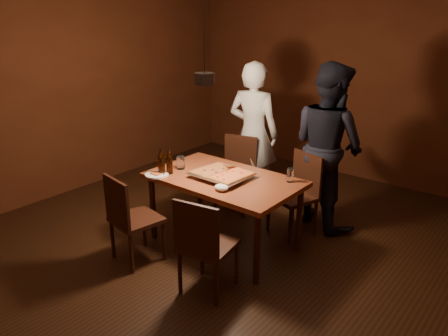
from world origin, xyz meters
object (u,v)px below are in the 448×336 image
Objects in this scene: chair_far_right at (299,186)px; chair_near_right at (203,239)px; dining_table at (224,184)px; beer_bottle_b at (169,162)px; pendant_lamp at (205,77)px; chair_near_left at (128,212)px; diner_white at (253,134)px; pizza_tray at (222,175)px; plate_slice at (157,174)px; beer_bottle_a at (161,162)px; chair_far_left at (237,166)px; diner_dark at (328,146)px.

chair_far_right is 1.08× the size of chair_near_right.
beer_bottle_b reaches higher than dining_table.
pendant_lamp reaches higher than chair_near_right.
diner_white is at bearing 98.74° from chair_near_left.
diner_white is (-0.43, 1.15, 0.11)m from pizza_tray.
pizza_tray is 2.31× the size of plate_slice.
beer_bottle_a is at bearing -147.09° from pizza_tray.
chair_near_left is 0.27× the size of diner_white.
chair_far_right and chair_near_right have the same top height.
pendant_lamp is at bearing 79.89° from chair_far_right.
chair_near_right is 1.83× the size of beer_bottle_a.
chair_far_right is 0.48× the size of pendant_lamp.
dining_table is 0.85× the size of diner_white.
diner_white is 1.61× the size of pendant_lamp.
chair_far_right is at bearing 69.00° from chair_near_left.
dining_table is 5.61× the size of beer_bottle_a.
chair_near_left and chair_near_right have the same top height.
chair_far_left is 0.46m from diner_white.
chair_far_left is at bearing 118.99° from dining_table.
beer_bottle_b is at bearing -151.40° from pizza_tray.
beer_bottle_a is (-0.95, 0.45, 0.35)m from chair_near_right.
chair_near_left is (-0.02, -1.67, 0.00)m from chair_far_left.
chair_near_left is 0.99× the size of chair_near_right.
diner_white is at bearing 106.53° from pendant_lamp.
dining_table is at bearing 31.46° from beer_bottle_a.
diner_dark is at bearing 66.11° from pendant_lamp.
chair_far_left and chair_far_right have the same top height.
chair_far_right is 0.96× the size of pizza_tray.
chair_far_left is 2.16× the size of plate_slice.
pendant_lamp is at bearing 5.28° from beer_bottle_b.
chair_far_right reaches higher than dining_table.
beer_bottle_a is (-1.00, -1.06, 0.35)m from chair_far_right.
beer_bottle_a is 0.15× the size of diner_dark.
beer_bottle_b is at bearing 63.69° from chair_far_right.
chair_far_left is 0.47× the size of pendant_lamp.
pizza_tray is at bearing 99.44° from diner_white.
dining_table is 2.92× the size of chair_far_left.
diner_white is (0.10, 1.46, 0.00)m from beer_bottle_a.
plate_slice is 1.14m from pendant_lamp.
pizza_tray is at bearing 80.10° from pendant_lamp.
beer_bottle_b is at bearing 59.86° from beer_bottle_a.
beer_bottle_a is 1.09× the size of beer_bottle_b.
dining_table is at bearing 27.44° from beer_bottle_b.
beer_bottle_a is at bearing -167.07° from pendant_lamp.
pizza_tray is 0.63m from beer_bottle_a.
chair_near_right is (0.41, -0.78, -0.14)m from dining_table.
chair_near_right is at bearing -51.19° from pendant_lamp.
diner_dark is (1.04, 1.98, 0.38)m from chair_near_left.
chair_far_right is (0.91, -0.10, 0.00)m from chair_far_left.
chair_near_right is 2.05× the size of plate_slice.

